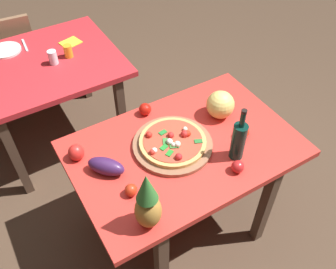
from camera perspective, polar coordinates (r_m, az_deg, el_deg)
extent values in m
plane|color=#4C3828|center=(2.65, 2.00, -12.98)|extent=(10.00, 10.00, 0.00)
cube|color=#50392C|center=(2.09, -1.01, -19.63)|extent=(0.06, 0.06, 0.72)
cube|color=#50392C|center=(2.35, 14.82, -10.62)|extent=(0.06, 0.06, 0.72)
cube|color=#50392C|center=(2.46, -9.69, -5.95)|extent=(0.06, 0.06, 0.72)
cube|color=#50392C|center=(2.68, 4.60, 0.33)|extent=(0.06, 0.06, 0.72)
cube|color=red|center=(2.05, 2.52, -2.21)|extent=(1.24, 0.83, 0.04)
cube|color=#50392C|center=(2.71, -22.50, -3.42)|extent=(0.06, 0.06, 0.72)
cube|color=#50392C|center=(2.81, -7.17, 2.73)|extent=(0.06, 0.06, 0.72)
cube|color=#50392C|center=(3.41, -13.15, 10.56)|extent=(0.06, 0.06, 0.72)
cube|color=red|center=(2.80, -19.01, 10.20)|extent=(1.08, 0.90, 0.04)
cube|color=#8C5B41|center=(3.85, -19.99, 10.57)|extent=(0.04, 0.04, 0.41)
cube|color=#8C5B41|center=(3.58, -18.91, 7.94)|extent=(0.04, 0.04, 0.41)
cube|color=#8C5B41|center=(3.58, -23.95, 6.25)|extent=(0.04, 0.04, 0.41)
cube|color=#8C5B41|center=(3.59, -22.89, 11.32)|extent=(0.43, 0.43, 0.04)
cube|color=#876145|center=(3.32, -23.45, 12.90)|extent=(0.40, 0.07, 0.40)
cylinder|color=#8C5B41|center=(2.03, 0.73, -1.61)|extent=(0.44, 0.44, 0.02)
cylinder|color=#DCA458|center=(2.01, 0.74, -1.15)|extent=(0.37, 0.37, 0.02)
cylinder|color=#BE442F|center=(2.00, 0.74, -0.90)|extent=(0.32, 0.32, 0.00)
sphere|color=red|center=(2.01, 0.42, -0.09)|extent=(0.04, 0.04, 0.04)
sphere|color=red|center=(2.02, 3.07, 0.14)|extent=(0.03, 0.03, 0.03)
sphere|color=red|center=(2.02, 2.59, 0.08)|extent=(0.04, 0.04, 0.04)
sphere|color=red|center=(1.93, -2.45, -2.74)|extent=(0.03, 0.03, 0.03)
sphere|color=red|center=(2.01, -2.97, -0.05)|extent=(0.04, 0.04, 0.04)
sphere|color=red|center=(2.02, 3.03, 0.14)|extent=(0.04, 0.04, 0.04)
sphere|color=red|center=(1.91, 1.67, -3.48)|extent=(0.04, 0.04, 0.04)
cube|color=#217737|center=(1.97, 1.26, -1.64)|extent=(0.05, 0.05, 0.00)
cube|color=#258529|center=(1.93, 0.24, -2.87)|extent=(0.05, 0.05, 0.00)
cube|color=#296F30|center=(1.99, 4.73, -1.04)|extent=(0.05, 0.04, 0.00)
cube|color=#387E38|center=(1.99, -0.40, -1.03)|extent=(0.04, 0.05, 0.00)
cube|color=#346E2E|center=(1.96, 0.90, -1.83)|extent=(0.05, 0.04, 0.00)
cube|color=#22852E|center=(1.96, -0.62, -1.99)|extent=(0.05, 0.04, 0.00)
cube|color=#237830|center=(2.03, -0.80, 0.34)|extent=(0.05, 0.03, 0.00)
sphere|color=white|center=(1.98, 0.22, -1.10)|extent=(0.04, 0.04, 0.04)
sphere|color=white|center=(1.96, 1.47, -1.48)|extent=(0.04, 0.04, 0.04)
sphere|color=white|center=(1.94, -2.12, -2.47)|extent=(0.03, 0.03, 0.03)
sphere|color=white|center=(2.05, 2.67, 0.86)|extent=(0.03, 0.03, 0.03)
sphere|color=white|center=(1.96, 0.87, -1.59)|extent=(0.03, 0.03, 0.03)
cylinder|color=#0B2D25|center=(1.94, 10.83, -1.06)|extent=(0.08, 0.08, 0.22)
cylinder|color=#0B2D25|center=(1.83, 11.49, 2.28)|extent=(0.03, 0.03, 0.09)
cylinder|color=black|center=(1.80, 11.73, 3.51)|extent=(0.03, 0.03, 0.02)
ellipsoid|color=#B68137|center=(1.67, -3.09, -11.73)|extent=(0.12, 0.12, 0.20)
cone|color=#337431|center=(1.52, -3.35, -8.17)|extent=(0.10, 0.10, 0.15)
sphere|color=#E9CE6B|center=(2.18, 8.10, 4.59)|extent=(0.17, 0.17, 0.17)
ellipsoid|color=red|center=(2.01, -14.04, -2.72)|extent=(0.09, 0.09, 0.09)
ellipsoid|color=#3E1F4F|center=(1.91, -9.56, -4.87)|extent=(0.20, 0.21, 0.09)
sphere|color=red|center=(2.20, -3.57, 3.92)|extent=(0.07, 0.07, 0.07)
sphere|color=red|center=(1.82, -5.75, -8.56)|extent=(0.06, 0.06, 0.06)
sphere|color=red|center=(1.93, 10.74, -4.92)|extent=(0.07, 0.07, 0.07)
sphere|color=red|center=(2.10, 11.51, 0.36)|extent=(0.07, 0.07, 0.07)
cylinder|color=gold|center=(2.77, -15.21, 12.36)|extent=(0.06, 0.06, 0.09)
cylinder|color=silver|center=(2.72, -17.40, 11.34)|extent=(0.06, 0.06, 0.10)
cylinder|color=white|center=(3.00, -23.84, 11.85)|extent=(0.22, 0.22, 0.02)
cube|color=silver|center=(3.01, -21.28, 12.75)|extent=(0.03, 0.18, 0.01)
cube|color=yellow|center=(2.94, -14.85, 13.59)|extent=(0.17, 0.15, 0.01)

